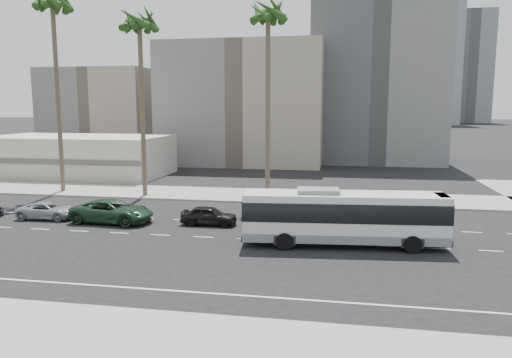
% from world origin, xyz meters
% --- Properties ---
extents(ground, '(700.00, 700.00, 0.00)m').
position_xyz_m(ground, '(0.00, 0.00, 0.00)').
color(ground, black).
rests_on(ground, ground).
extents(sidewalk_north, '(120.00, 7.00, 0.15)m').
position_xyz_m(sidewalk_north, '(0.00, 15.50, 0.07)').
color(sidewalk_north, gray).
rests_on(sidewalk_north, ground).
extents(commercial_low, '(22.00, 12.16, 5.00)m').
position_xyz_m(commercial_low, '(-30.00, 25.99, 2.50)').
color(commercial_low, beige).
rests_on(commercial_low, ground).
extents(midrise_beige_west, '(24.00, 18.00, 18.00)m').
position_xyz_m(midrise_beige_west, '(-12.00, 45.00, 9.00)').
color(midrise_beige_west, gray).
rests_on(midrise_beige_west, ground).
extents(midrise_gray_center, '(20.00, 20.00, 26.00)m').
position_xyz_m(midrise_gray_center, '(8.00, 52.00, 13.00)').
color(midrise_gray_center, '#545557').
rests_on(midrise_gray_center, ground).
extents(midrise_beige_far, '(18.00, 16.00, 15.00)m').
position_xyz_m(midrise_beige_far, '(-38.00, 50.00, 7.50)').
color(midrise_beige_far, gray).
rests_on(midrise_beige_far, ground).
extents(civic_tower, '(42.00, 42.00, 129.00)m').
position_xyz_m(civic_tower, '(-2.00, 250.00, 38.83)').
color(civic_tower, beige).
rests_on(civic_tower, ground).
extents(highrise_right, '(26.00, 26.00, 70.00)m').
position_xyz_m(highrise_right, '(45.00, 230.00, 35.00)').
color(highrise_right, slate).
rests_on(highrise_right, ground).
extents(highrise_far, '(22.00, 22.00, 60.00)m').
position_xyz_m(highrise_far, '(70.00, 260.00, 30.00)').
color(highrise_far, slate).
rests_on(highrise_far, ground).
extents(city_bus, '(12.67, 3.90, 3.58)m').
position_xyz_m(city_bus, '(3.20, -0.29, 1.88)').
color(city_bus, silver).
rests_on(city_bus, ground).
extents(car_a, '(1.71, 4.15, 1.41)m').
position_xyz_m(car_a, '(-6.54, 3.42, 0.70)').
color(car_a, black).
rests_on(car_a, ground).
extents(car_b, '(3.16, 6.31, 1.72)m').
position_xyz_m(car_b, '(-13.90, 2.88, 0.86)').
color(car_b, '#1D3B24').
rests_on(car_b, ground).
extents(car_c, '(2.36, 4.74, 1.29)m').
position_xyz_m(car_c, '(-19.40, 3.17, 0.65)').
color(car_c, '#939499').
rests_on(car_c, ground).
extents(palm_near, '(5.34, 5.34, 17.98)m').
position_xyz_m(palm_near, '(-3.74, 13.45, 16.29)').
color(palm_near, brown).
rests_on(palm_near, ground).
extents(palm_mid, '(5.73, 5.73, 17.67)m').
position_xyz_m(palm_mid, '(-15.77, 13.45, 15.90)').
color(palm_mid, brown).
rests_on(palm_mid, ground).
extents(palm_far, '(5.83, 5.83, 20.02)m').
position_xyz_m(palm_far, '(-25.05, 14.38, 18.19)').
color(palm_far, brown).
rests_on(palm_far, ground).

